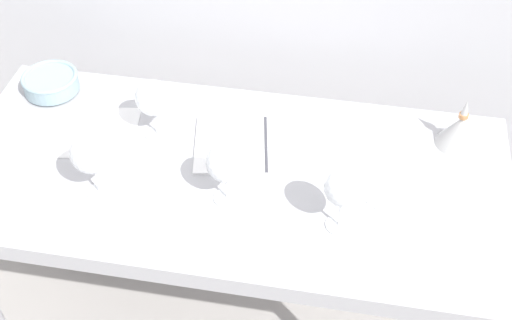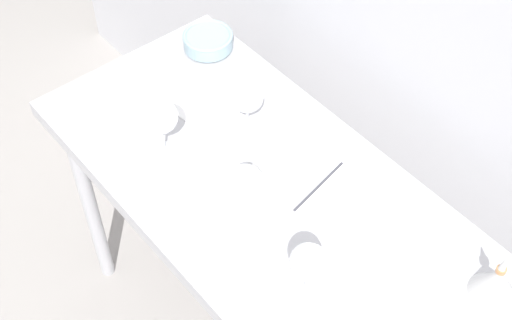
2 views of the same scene
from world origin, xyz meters
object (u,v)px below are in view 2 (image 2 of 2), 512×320
Objects in this scene: wine_glass_near_center at (245,184)px; decanter_funnel at (496,282)px; tasting_bowl at (208,40)px; tasting_sheet_upper at (388,270)px; wine_glass_near_left at (160,117)px; wine_glass_far_left at (247,97)px; wine_glass_near_right at (308,263)px; open_notebook at (319,187)px; tasting_sheet_lower at (210,102)px.

wine_glass_near_center is 0.63m from decanter_funnel.
tasting_sheet_upper is at bearing -10.10° from tasting_bowl.
tasting_bowl is at bearing -151.78° from tasting_sheet_upper.
wine_glass_near_left is at bearing -52.95° from tasting_bowl.
tasting_sheet_upper is (0.58, -0.04, -0.12)m from wine_glass_far_left.
tasting_bowl is at bearing 127.05° from wine_glass_near_left.
wine_glass_near_left reaches higher than tasting_bowl.
wine_glass_near_left is 0.92m from decanter_funnel.
wine_glass_near_left is 1.24× the size of decanter_funnel.
wine_glass_near_left reaches higher than tasting_sheet_upper.
wine_glass_far_left reaches higher than decanter_funnel.
wine_glass_near_right is at bearing -74.96° from tasting_sheet_upper.
decanter_funnel is (0.55, 0.29, -0.07)m from wine_glass_near_center.
wine_glass_near_center reaches higher than open_notebook.
tasting_sheet_upper is at bearing 66.72° from wine_glass_near_right.
tasting_sheet_lower is at bearing -172.28° from wine_glass_far_left.
wine_glass_far_left is 0.30m from wine_glass_near_center.
tasting_bowl is (-0.20, 0.15, 0.03)m from tasting_sheet_lower.
wine_glass_near_right is at bearing -129.66° from decanter_funnel.
decanter_funnel is at bearing 74.42° from tasting_sheet_upper.
wine_glass_near_right is 0.34m from open_notebook.
wine_glass_near_left is at bearing -109.02° from wine_glass_far_left.
tasting_bowl is (-0.35, 0.13, -0.09)m from wine_glass_far_left.
wine_glass_near_center is 0.97× the size of wine_glass_near_right.
tasting_bowl reaches higher than tasting_sheet_upper.
wine_glass_near_left is 1.05× the size of wine_glass_near_right.
tasting_bowl is (-0.85, 0.36, -0.09)m from wine_glass_near_right.
decanter_funnel is (0.78, 0.10, -0.07)m from wine_glass_far_left.
wine_glass_far_left is 0.42× the size of open_notebook.
tasting_bowl is at bearing 151.02° from wine_glass_near_center.
wine_glass_near_center reaches higher than tasting_sheet_lower.
wine_glass_near_left is 0.31m from wine_glass_near_center.
wine_glass_far_left is at bearing 139.79° from wine_glass_near_center.
wine_glass_near_right is at bearing -8.22° from wine_glass_near_center.
decanter_funnel is (0.86, 0.33, -0.08)m from wine_glass_near_left.
wine_glass_near_right is at bearing -22.92° from tasting_bowl.
open_notebook is 1.98× the size of tasting_sheet_lower.
open_notebook is at bearing 32.45° from wine_glass_near_left.
wine_glass_near_left reaches higher than open_notebook.
wine_glass_near_right reaches higher than wine_glass_near_center.
tasting_sheet_upper and tasting_sheet_lower have the same top height.
wine_glass_far_left reaches higher than wine_glass_near_center.
wine_glass_near_center is at bearing -118.25° from tasting_sheet_upper.
wine_glass_near_right is (0.50, -0.23, 0.01)m from wine_glass_far_left.
tasting_sheet_lower is at bearing 161.90° from wine_glass_near_right.
tasting_bowl is (-0.64, 0.12, 0.03)m from open_notebook.
wine_glass_near_center reaches higher than decanter_funnel.
wine_glass_near_left is at bearing -125.72° from tasting_sheet_upper.
decanter_funnel is at bearing -1.23° from tasting_bowl.
wine_glass_far_left is (0.08, 0.23, -0.01)m from wine_glass_near_left.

